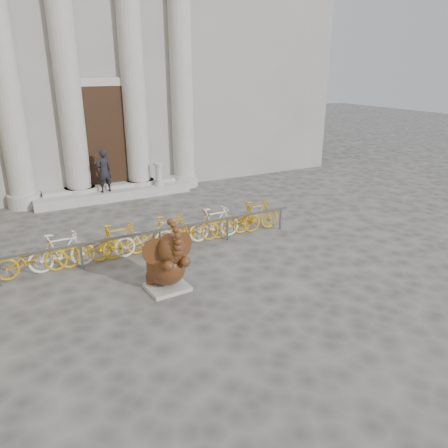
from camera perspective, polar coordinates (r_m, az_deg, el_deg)
ground at (r=9.64m, az=0.73°, el=-10.76°), size 80.00×80.00×0.00m
classical_building at (r=22.55m, az=-19.43°, el=21.68°), size 22.00×10.70×12.00m
entrance_steps at (r=17.76m, az=-14.19°, el=3.90°), size 6.00×1.20×0.36m
elephant_statue at (r=10.11m, az=-7.50°, el=-5.13°), size 1.23×1.38×1.83m
bike_rack at (r=12.32m, az=-8.84°, el=-1.30°), size 8.46×0.53×1.00m
pedestrian at (r=17.18m, az=-15.43°, el=6.72°), size 0.67×0.52×1.65m
balustrade_post at (r=17.83m, az=-8.52°, el=6.35°), size 0.37×0.37×0.91m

